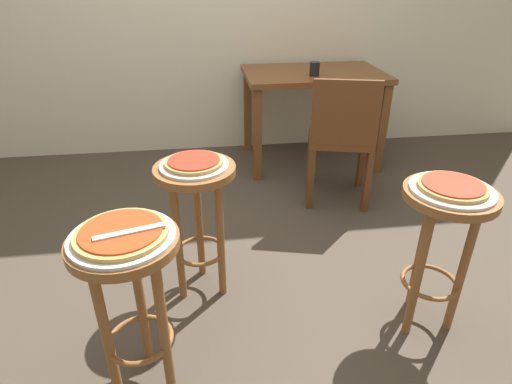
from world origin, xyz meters
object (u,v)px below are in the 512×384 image
object	(u,v)px
wooden_chair	(341,136)
serving_plate_foreground	(122,237)
serving_plate_middle	(452,190)
cup_near_edge	(315,69)
serving_plate_leftside	(194,165)
pizza_leftside	(194,162)
pizza_foreground	(121,233)
dining_table	(313,86)
stool_foreground	(130,283)
pizza_middle	(453,186)
stool_leftside	(197,203)
pizza_server_knife	(130,232)
stool_middle	(442,230)

from	to	relation	value
wooden_chair	serving_plate_foreground	bearing A→B (deg)	-131.71
serving_plate_middle	cup_near_edge	xyz separation A→B (m)	(-0.10, 1.69, 0.11)
serving_plate_leftside	pizza_leftside	world-z (taller)	pizza_leftside
pizza_foreground	dining_table	distance (m)	2.29
stool_foreground	pizza_foreground	xyz separation A→B (m)	(0.00, 0.00, 0.20)
pizza_middle	stool_leftside	bearing A→B (deg)	159.63
pizza_server_knife	pizza_foreground	bearing A→B (deg)	131.15
pizza_middle	serving_plate_leftside	bearing A→B (deg)	159.63
stool_foreground	stool_middle	xyz separation A→B (m)	(1.20, 0.16, 0.00)
pizza_foreground	stool_leftside	bearing A→B (deg)	66.24
serving_plate_middle	pizza_server_knife	bearing A→B (deg)	-171.34
serving_plate_foreground	serving_plate_leftside	size ratio (longest dim) A/B	1.13
pizza_leftside	pizza_server_knife	distance (m)	0.57
wooden_chair	serving_plate_middle	bearing A→B (deg)	-87.37
stool_foreground	stool_leftside	world-z (taller)	same
dining_table	stool_leftside	bearing A→B (deg)	-121.61
pizza_middle	stool_leftside	distance (m)	1.06
serving_plate_foreground	pizza_foreground	world-z (taller)	pizza_foreground
serving_plate_leftside	pizza_server_knife	distance (m)	0.57
pizza_middle	stool_middle	bearing A→B (deg)	180.00
cup_near_edge	pizza_server_knife	world-z (taller)	cup_near_edge
stool_leftside	cup_near_edge	world-z (taller)	cup_near_edge
stool_middle	dining_table	world-z (taller)	dining_table
stool_foreground	pizza_server_knife	bearing A→B (deg)	-33.69
pizza_server_knife	serving_plate_leftside	bearing A→B (deg)	54.63
stool_middle	dining_table	xyz separation A→B (m)	(-0.06, 1.83, 0.13)
serving_plate_leftside	stool_middle	bearing A→B (deg)	-20.37
stool_middle	pizza_leftside	distance (m)	1.06
cup_near_edge	wooden_chair	size ratio (longest dim) A/B	0.12
pizza_leftside	wooden_chair	xyz separation A→B (m)	(0.92, 0.77, -0.21)
serving_plate_leftside	wooden_chair	bearing A→B (deg)	39.91
pizza_foreground	pizza_server_knife	xyz separation A→B (m)	(0.03, -0.02, 0.01)
cup_near_edge	stool_middle	bearing A→B (deg)	-86.59
pizza_foreground	serving_plate_middle	distance (m)	1.21
serving_plate_foreground	stool_middle	world-z (taller)	serving_plate_foreground
stool_leftside	serving_plate_leftside	distance (m)	0.18
stool_middle	cup_near_edge	xyz separation A→B (m)	(-0.10, 1.69, 0.29)
pizza_foreground	pizza_leftside	bearing A→B (deg)	66.24
wooden_chair	pizza_server_knife	xyz separation A→B (m)	(-1.12, -1.31, 0.23)
stool_middle	stool_leftside	size ratio (longest dim) A/B	1.00
stool_foreground	serving_plate_foreground	distance (m)	0.18
serving_plate_foreground	serving_plate_middle	world-z (taller)	same
pizza_server_knife	cup_near_edge	bearing A→B (deg)	45.01
serving_plate_foreground	stool_middle	size ratio (longest dim) A/B	0.51
serving_plate_middle	stool_leftside	xyz separation A→B (m)	(-0.97, 0.36, -0.18)
stool_middle	serving_plate_middle	size ratio (longest dim) A/B	2.09
serving_plate_foreground	pizza_server_knife	world-z (taller)	pizza_server_knife
serving_plate_middle	pizza_leftside	bearing A→B (deg)	159.63
pizza_foreground	pizza_middle	distance (m)	1.21
dining_table	pizza_server_knife	size ratio (longest dim) A/B	4.73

